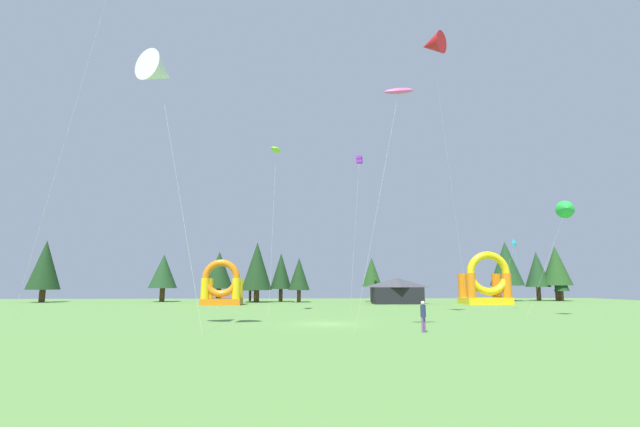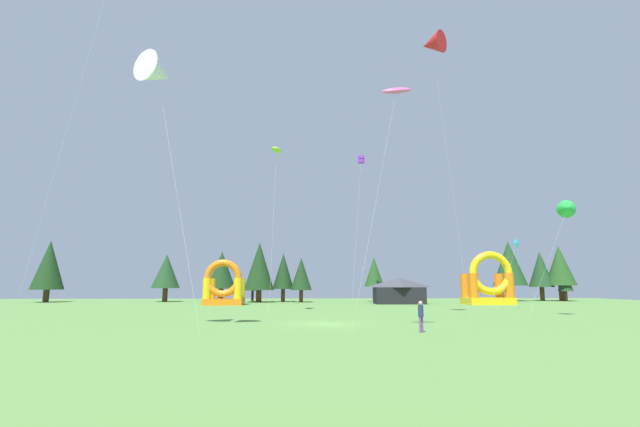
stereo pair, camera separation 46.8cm
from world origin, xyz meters
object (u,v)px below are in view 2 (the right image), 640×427
kite_white_delta (157,72)px  inflatable_blue_arch (489,285)px  kite_cyan_diamond (517,244)px  inflatable_yellow_castle (224,289)px  kite_purple_box (361,160)px  festival_tent (399,291)px  kite_green_delta (567,208)px  kite_lime_parafoil (276,150)px  kite_pink_parafoil (396,91)px  kite_red_delta (432,44)px  person_far_side (421,314)px

kite_white_delta → inflatable_blue_arch: bearing=43.9°
kite_cyan_diamond → inflatable_blue_arch: size_ratio=1.06×
kite_white_delta → inflatable_yellow_castle: size_ratio=2.89×
kite_purple_box → festival_tent: kite_purple_box is taller
kite_green_delta → kite_purple_box: size_ratio=0.48×
festival_tent → kite_purple_box: bearing=-156.1°
kite_lime_parafoil → kite_white_delta: (-7.14, -17.66, 0.04)m
kite_white_delta → kite_pink_parafoil: kite_white_delta is taller
kite_red_delta → inflatable_blue_arch: size_ratio=3.51×
inflatable_blue_arch → kite_red_delta: bearing=-120.1°
festival_tent → kite_red_delta: bearing=-94.8°
kite_cyan_diamond → kite_white_delta: kite_white_delta is taller
kite_red_delta → inflatable_blue_arch: bearing=59.9°
kite_red_delta → kite_green_delta: size_ratio=2.53×
kite_red_delta → person_far_side: kite_red_delta is taller
kite_pink_parafoil → inflatable_yellow_castle: kite_pink_parafoil is taller
inflatable_yellow_castle → festival_tent: inflatable_yellow_castle is taller
kite_cyan_diamond → kite_white_delta: size_ratio=0.44×
kite_lime_parafoil → festival_tent: bearing=50.0°
person_far_side → kite_pink_parafoil: bearing=161.4°
kite_lime_parafoil → inflatable_yellow_castle: bearing=114.0°
kite_green_delta → kite_cyan_diamond: kite_green_delta is taller
kite_cyan_diamond → kite_purple_box: kite_purple_box is taller
kite_green_delta → festival_tent: bearing=107.9°
kite_purple_box → inflatable_yellow_castle: size_ratio=3.44×
kite_red_delta → kite_purple_box: (-3.42, 25.63, -4.19)m
kite_green_delta → kite_white_delta: 35.85m
kite_pink_parafoil → person_far_side: size_ratio=8.34×
kite_green_delta → kite_purple_box: kite_purple_box is taller
kite_lime_parafoil → kite_white_delta: size_ratio=0.96×
kite_green_delta → kite_cyan_diamond: bearing=83.7°
kite_white_delta → inflatable_blue_arch: size_ratio=2.42×
inflatable_blue_arch → festival_tent: inflatable_blue_arch is taller
kite_lime_parafoil → kite_purple_box: 21.85m
kite_pink_parafoil → kite_green_delta: bearing=33.1°
kite_cyan_diamond → kite_white_delta: bearing=-147.3°
kite_lime_parafoil → person_far_side: (9.97, -19.07, -15.93)m
kite_lime_parafoil → kite_cyan_diamond: (27.93, 4.85, -9.55)m
kite_green_delta → inflatable_yellow_castle: bearing=143.0°
inflatable_yellow_castle → inflatable_blue_arch: bearing=-0.7°
inflatable_yellow_castle → kite_pink_parafoil: bearing=-65.9°
kite_purple_box → festival_tent: size_ratio=3.01×
kite_cyan_diamond → kite_pink_parafoil: kite_pink_parafoil is taller
kite_cyan_diamond → inflatable_blue_arch: (1.79, 12.99, -4.75)m
kite_green_delta → festival_tent: 30.93m
kite_red_delta → festival_tent: 36.75m
kite_lime_parafoil → kite_green_delta: size_ratio=1.68×
inflatable_yellow_castle → festival_tent: size_ratio=0.88×
kite_red_delta → kite_pink_parafoil: kite_red_delta is taller
kite_lime_parafoil → kite_red_delta: kite_red_delta is taller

